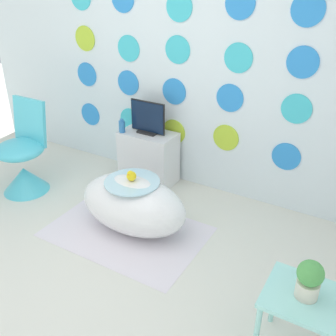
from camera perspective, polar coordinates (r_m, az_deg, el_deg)
The scene contains 11 objects.
ground_plane at distance 2.95m, azimuth -19.36°, elevation -17.91°, with size 12.00×12.00×0.00m, color silver.
wall_back_dotted at distance 3.74m, azimuth 1.51°, elevation 16.36°, with size 5.01×0.05×2.60m.
rug at distance 3.40m, azimuth -6.03°, elevation -9.15°, with size 1.30×0.88×0.01m.
bathtub at distance 3.31m, azimuth -5.07°, elevation -5.25°, with size 0.96×0.56×0.48m.
rubber_duck at distance 3.15m, azimuth -5.37°, elevation -1.11°, with size 0.08×0.09×0.09m.
chair at distance 4.08m, azimuth -20.27°, elevation 0.59°, with size 0.47×0.47×0.90m.
tv_cabinet at distance 4.01m, azimuth -2.84°, elevation 1.58°, with size 0.56×0.32×0.54m.
tv at distance 3.85m, azimuth -2.97°, elevation 7.11°, with size 0.38×0.12×0.32m.
vase at distance 3.92m, azimuth -6.70°, elevation 6.04°, with size 0.06×0.06×0.14m.
side_table at distance 2.38m, azimuth 19.01°, elevation -18.56°, with size 0.43×0.39×0.46m.
potted_plant_left at distance 2.24m, azimuth 19.83°, elevation -14.90°, with size 0.14×0.14×0.23m.
Camera 1 is at (1.78, -1.19, 2.04)m, focal length 42.00 mm.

